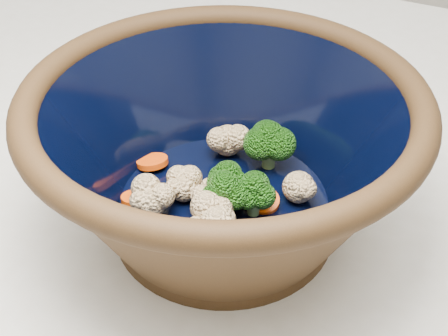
# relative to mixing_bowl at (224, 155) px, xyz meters

# --- Properties ---
(mixing_bowl) EXTENTS (0.36, 0.36, 0.16)m
(mixing_bowl) POSITION_rel_mixing_bowl_xyz_m (0.00, 0.00, 0.00)
(mixing_bowl) COLOR black
(mixing_bowl) RESTS_ON counter
(vegetable_pile) EXTENTS (0.18, 0.17, 0.05)m
(vegetable_pile) POSITION_rel_mixing_bowl_xyz_m (0.01, -0.01, -0.03)
(vegetable_pile) COLOR #608442
(vegetable_pile) RESTS_ON mixing_bowl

